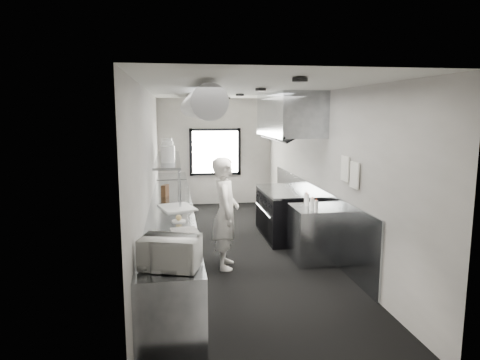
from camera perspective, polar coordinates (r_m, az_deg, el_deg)
name	(u,v)px	position (r m, az deg, el deg)	size (l,w,h in m)	color
floor	(237,250)	(7.78, -0.35, -9.29)	(3.00, 8.00, 0.01)	black
ceiling	(237,91)	(7.40, -0.38, 11.77)	(3.00, 8.00, 0.01)	beige
wall_back	(215,152)	(11.41, -3.32, 3.75)	(3.00, 0.02, 2.80)	#BAB6B1
wall_front	(308,240)	(3.63, 9.01, -7.82)	(3.00, 0.02, 2.80)	#BAB6B1
wall_left	(149,175)	(7.39, -11.94, 0.70)	(0.02, 8.00, 2.80)	#BAB6B1
wall_right	(320,171)	(7.82, 10.57, 1.19)	(0.02, 8.00, 2.80)	#BAB6B1
wall_cladding	(312,213)	(8.25, 9.58, -4.39)	(0.03, 5.50, 1.10)	gray
hvac_duct	(195,106)	(7.72, -6.04, 9.75)	(0.40, 0.40, 6.40)	#95969D
service_window	(215,152)	(11.37, -3.30, 3.74)	(1.36, 0.05, 1.25)	white
exhaust_hood	(289,115)	(8.30, 6.50, 8.59)	(0.81, 2.20, 0.88)	gray
prep_counter	(172,237)	(7.09, -9.06, -7.43)	(0.70, 6.00, 0.90)	gray
pass_shelf	(168,160)	(8.36, -9.49, 2.65)	(0.45, 3.00, 0.68)	gray
range	(284,213)	(8.52, 5.89, -4.44)	(0.88, 1.60, 0.94)	black
bottle_station	(312,234)	(7.25, 9.56, -7.07)	(0.65, 0.80, 0.90)	gray
far_work_table	(172,194)	(10.70, -9.00, -1.84)	(0.70, 1.20, 0.90)	gray
notice_sheet_a	(345,169)	(6.67, 13.78, 1.49)	(0.02, 0.28, 0.38)	white
notice_sheet_b	(354,175)	(6.36, 14.96, 0.62)	(0.02, 0.28, 0.38)	white
line_cook	(226,213)	(6.75, -1.93, -4.40)	(0.64, 0.42, 1.76)	white
microwave	(170,253)	(4.39, -9.28, -9.51)	(0.53, 0.40, 0.32)	silver
deli_tub_a	(152,254)	(4.72, -11.66, -9.66)	(0.14, 0.14, 0.10)	#B5BDAE
deli_tub_b	(157,239)	(5.22, -10.91, -7.75)	(0.15, 0.15, 0.11)	#B5BDAE
newspaper	(185,231)	(5.68, -7.33, -6.79)	(0.34, 0.43, 0.01)	silver
small_plate	(179,221)	(6.21, -8.14, -5.41)	(0.20, 0.20, 0.02)	silver
pastry	(179,218)	(6.19, -8.15, -4.97)	(0.08, 0.08, 0.08)	#DABA72
cutting_board	(177,207)	(7.06, -8.35, -3.63)	(0.50, 0.66, 0.02)	white
knife_block	(165,191)	(8.06, -9.93, -1.39)	(0.09, 0.20, 0.21)	brown
plate_stack_a	(168,154)	(7.62, -9.58, 3.39)	(0.25, 0.25, 0.29)	silver
plate_stack_b	(168,153)	(7.99, -9.53, 3.59)	(0.21, 0.21, 0.27)	silver
plate_stack_c	(168,149)	(8.54, -9.60, 4.05)	(0.22, 0.22, 0.31)	silver
plate_stack_d	(167,146)	(9.07, -9.69, 4.43)	(0.22, 0.22, 0.34)	silver
squeeze_bottle_a	(316,206)	(6.81, 10.08, -3.45)	(0.06, 0.06, 0.18)	white
squeeze_bottle_b	(312,204)	(6.91, 9.54, -3.19)	(0.07, 0.07, 0.20)	white
squeeze_bottle_c	(312,203)	(7.08, 9.57, -3.03)	(0.05, 0.05, 0.16)	white
squeeze_bottle_d	(307,200)	(7.22, 8.92, -2.65)	(0.07, 0.07, 0.20)	white
squeeze_bottle_e	(306,198)	(7.42, 8.74, -2.39)	(0.06, 0.06, 0.18)	white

